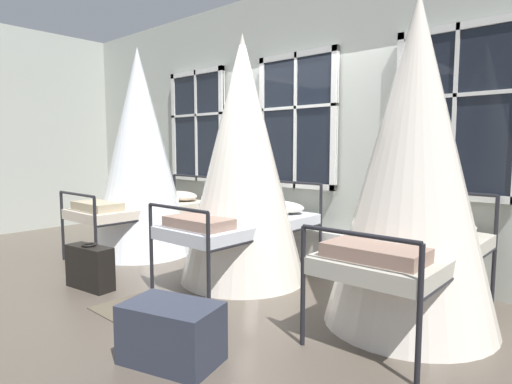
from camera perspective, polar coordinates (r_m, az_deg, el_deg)
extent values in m
plane|color=brown|center=(4.84, -2.14, -11.37)|extent=(19.29, 19.29, 0.00)
cube|color=#B2B7AD|center=(5.50, 6.02, 8.81)|extent=(9.37, 0.10, 3.44)
cube|color=black|center=(6.69, -7.86, 8.67)|extent=(1.16, 0.02, 1.67)
cube|color=silver|center=(6.70, -7.76, 1.83)|extent=(1.16, 0.06, 0.07)
cube|color=silver|center=(6.77, -7.96, 15.43)|extent=(1.16, 0.06, 0.07)
cube|color=silver|center=(7.11, -10.77, 8.46)|extent=(0.07, 0.06, 1.67)
cube|color=silver|center=(6.29, -4.57, 8.89)|extent=(0.07, 0.06, 1.67)
cube|color=silver|center=(6.69, -7.86, 8.67)|extent=(0.04, 0.06, 1.67)
cube|color=silver|center=(6.70, -7.88, 10.09)|extent=(1.16, 0.06, 0.04)
cube|color=black|center=(5.42, 5.35, 9.36)|extent=(1.16, 0.02, 1.67)
cube|color=silver|center=(5.43, 5.26, 0.92)|extent=(1.16, 0.06, 0.07)
cube|color=silver|center=(5.52, 5.43, 17.66)|extent=(1.16, 0.06, 0.07)
cube|color=silver|center=(5.75, 0.89, 9.18)|extent=(0.07, 0.06, 1.67)
cube|color=silver|center=(5.11, 10.36, 9.50)|extent=(0.07, 0.06, 1.67)
cube|color=silver|center=(5.42, 5.35, 9.36)|extent=(0.04, 0.06, 1.67)
cube|color=silver|center=(5.43, 5.36, 11.12)|extent=(1.16, 0.06, 0.04)
cube|color=black|center=(4.57, 24.90, 9.48)|extent=(1.16, 0.02, 1.67)
cube|color=silver|center=(4.59, 24.47, -0.50)|extent=(1.16, 0.06, 0.07)
cube|color=silver|center=(4.70, 25.35, 19.23)|extent=(1.16, 0.06, 0.07)
cube|color=silver|center=(4.76, 18.51, 9.56)|extent=(0.07, 0.06, 1.67)
cube|color=silver|center=(4.57, 24.90, 9.48)|extent=(0.04, 0.06, 1.67)
cube|color=silver|center=(4.59, 24.99, 11.56)|extent=(1.16, 0.06, 0.04)
cube|color=silver|center=(5.52, 5.07, -6.53)|extent=(4.34, 0.10, 0.36)
cylinder|color=black|center=(6.93, -10.71, -1.92)|extent=(0.04, 0.04, 1.01)
cylinder|color=black|center=(6.29, -5.99, -2.64)|extent=(0.04, 0.04, 1.01)
cylinder|color=black|center=(6.03, -24.31, -4.14)|extent=(0.04, 0.04, 0.88)
cylinder|color=black|center=(5.28, -20.53, -5.36)|extent=(0.04, 0.04, 0.88)
cylinder|color=black|center=(6.42, -17.04, -2.42)|extent=(0.03, 1.79, 0.03)
cylinder|color=black|center=(5.73, -12.62, -3.29)|extent=(0.03, 1.79, 0.03)
cylinder|color=black|center=(6.55, -8.53, 2.10)|extent=(0.84, 0.03, 0.03)
cylinder|color=black|center=(5.59, -22.72, -0.28)|extent=(0.84, 0.03, 0.03)
cube|color=beige|center=(6.06, -14.98, -2.25)|extent=(0.87, 1.81, 0.12)
ellipsoid|color=beige|center=(6.43, -10.13, -0.50)|extent=(0.65, 0.40, 0.14)
cube|color=tan|center=(5.73, -20.32, -1.76)|extent=(0.69, 0.36, 0.10)
cone|color=white|center=(6.00, -15.17, 5.15)|extent=(1.36, 1.36, 2.76)
cylinder|color=black|center=(5.64, 1.32, -3.61)|extent=(0.04, 0.04, 1.01)
cylinder|color=black|center=(5.15, 8.57, -4.59)|extent=(0.04, 0.04, 1.01)
cylinder|color=black|center=(4.45, -13.74, -7.20)|extent=(0.04, 0.04, 0.88)
cylinder|color=black|center=(3.81, -6.33, -9.29)|extent=(0.04, 0.04, 0.88)
cylinder|color=black|center=(4.99, -5.30, -4.53)|extent=(0.04, 1.79, 0.03)
cylinder|color=black|center=(4.43, 2.28, -5.85)|extent=(0.04, 1.79, 0.03)
cylinder|color=black|center=(5.32, 4.82, 1.28)|extent=(0.84, 0.04, 0.03)
cylinder|color=black|center=(4.04, -10.45, -2.12)|extent=(0.84, 0.04, 0.03)
cube|color=silver|center=(4.69, -1.75, -4.41)|extent=(0.87, 1.82, 0.12)
ellipsoid|color=silver|center=(5.16, 3.22, -1.98)|extent=(0.65, 0.40, 0.14)
cube|color=gray|center=(4.23, -7.64, -4.05)|extent=(0.69, 0.36, 0.10)
cone|color=silver|center=(4.61, -1.78, 4.38)|extent=(1.36, 1.36, 2.63)
cylinder|color=black|center=(4.71, 19.02, -5.83)|extent=(0.04, 0.04, 1.01)
cylinder|color=black|center=(4.47, 29.13, -6.90)|extent=(0.04, 0.04, 1.01)
cylinder|color=black|center=(3.19, 6.25, -12.33)|extent=(0.04, 0.04, 0.88)
cylinder|color=black|center=(2.82, 20.89, -15.18)|extent=(0.04, 0.04, 0.88)
cylinder|color=black|center=(3.91, 13.95, -7.61)|extent=(0.04, 1.79, 0.03)
cylinder|color=black|center=(3.61, 26.04, -9.17)|extent=(0.04, 1.79, 0.03)
cylinder|color=black|center=(4.50, 24.20, -0.07)|extent=(0.84, 0.03, 0.03)
cylinder|color=black|center=(2.87, 13.28, -5.47)|extent=(0.84, 0.03, 0.03)
cube|color=#B7B2A3|center=(3.72, 19.78, -7.48)|extent=(0.87, 1.81, 0.12)
ellipsoid|color=#B7B2A3|center=(4.30, 23.09, -4.03)|extent=(0.65, 0.40, 0.14)
cube|color=gray|center=(3.13, 15.48, -7.75)|extent=(0.69, 0.36, 0.10)
cone|color=silver|center=(3.63, 20.17, 3.65)|extent=(1.36, 1.36, 2.63)
cube|color=brown|center=(4.05, -15.27, -15.00)|extent=(0.81, 0.58, 0.01)
cube|color=black|center=(4.76, -21.20, -9.31)|extent=(0.58, 0.26, 0.44)
cube|color=tan|center=(4.82, -20.14, -9.09)|extent=(0.50, 0.07, 0.03)
torus|color=black|center=(4.71, -21.30, -6.54)|extent=(0.16, 0.16, 0.02)
cube|color=#2D3342|center=(3.08, -11.14, -17.88)|extent=(0.72, 0.56, 0.40)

